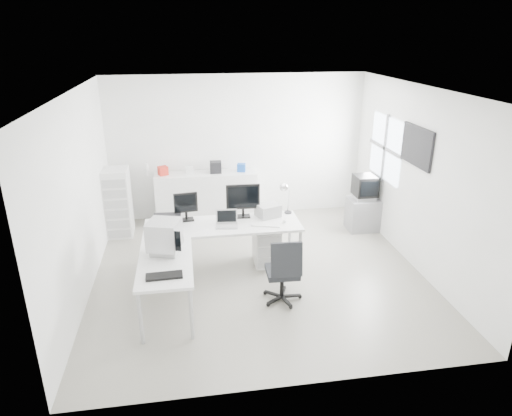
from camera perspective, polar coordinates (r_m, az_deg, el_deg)
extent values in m
cube|color=#BAB8A7|center=(7.25, 0.25, -7.96)|extent=(5.00, 5.00, 0.01)
cube|color=white|center=(6.37, 0.29, 14.60)|extent=(5.00, 5.00, 0.01)
cube|color=white|center=(9.06, -2.31, 7.60)|extent=(5.00, 0.02, 2.80)
cube|color=white|center=(6.76, -21.14, 1.34)|extent=(0.02, 5.00, 2.80)
cube|color=white|center=(7.48, 19.56, 3.40)|extent=(0.02, 5.00, 2.80)
cube|color=white|center=(7.38, 1.33, -4.76)|extent=(0.40, 0.50, 0.60)
cube|color=black|center=(7.12, -11.08, -1.57)|extent=(0.44, 0.35, 0.15)
cube|color=white|center=(7.00, 1.25, -2.12)|extent=(0.47, 0.26, 0.02)
sphere|color=white|center=(7.10, 3.57, -1.66)|extent=(0.06, 0.06, 0.06)
cube|color=#A0A0A0|center=(7.32, 1.51, -0.28)|extent=(0.43, 0.40, 0.20)
cube|color=black|center=(5.71, -11.40, -8.31)|extent=(0.45, 0.20, 0.03)
cube|color=gray|center=(8.84, 13.18, -0.76)|extent=(0.56, 0.46, 0.61)
cube|color=white|center=(9.02, -6.21, 1.39)|extent=(1.96, 0.49, 0.98)
cube|color=red|center=(8.85, -11.55, 4.59)|extent=(0.21, 0.20, 0.17)
cube|color=white|center=(8.84, -8.30, 4.70)|extent=(0.15, 0.13, 0.14)
cube|color=black|center=(8.85, -5.07, 5.12)|extent=(0.23, 0.21, 0.22)
cube|color=#174BA7|center=(8.90, -1.84, 5.08)|extent=(0.18, 0.17, 0.15)
cylinder|color=white|center=(8.90, -13.49, 4.70)|extent=(0.07, 0.07, 0.22)
cube|color=white|center=(8.65, -16.83, 0.67)|extent=(0.44, 0.52, 1.26)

